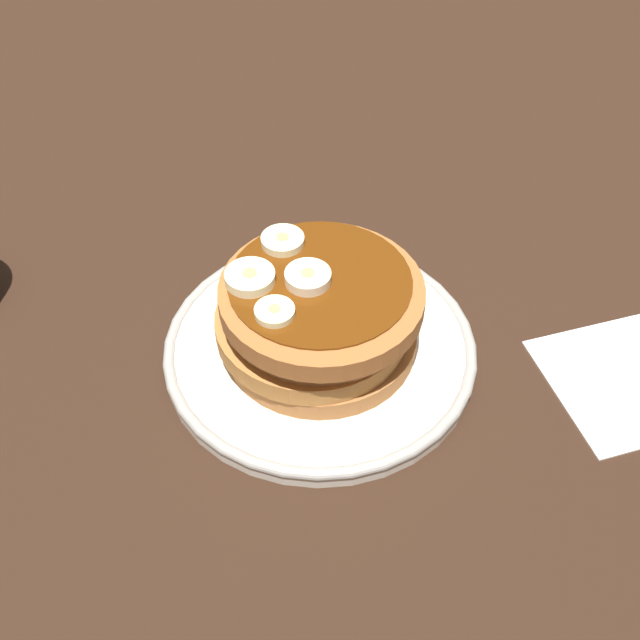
{
  "coord_description": "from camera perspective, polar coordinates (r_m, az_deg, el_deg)",
  "views": [
    {
      "loc": [
        -36.34,
        6.65,
        42.33
      ],
      "look_at": [
        0.0,
        0.0,
        3.76
      ],
      "focal_mm": 42.18,
      "sensor_mm": 36.0,
      "label": 1
    }
  ],
  "objects": [
    {
      "name": "banana_slice_2",
      "position": [
        0.51,
        -5.33,
        3.18
      ],
      "size": [
        3.42,
        3.42,
        0.98
      ],
      "color": "#FDF4BF",
      "rests_on": "pancake_stack"
    },
    {
      "name": "banana_slice_3",
      "position": [
        0.48,
        -3.46,
        0.59
      ],
      "size": [
        2.65,
        2.65,
        0.73
      ],
      "color": "#F1EBB2",
      "rests_on": "pancake_stack"
    },
    {
      "name": "banana_slice_1",
      "position": [
        0.53,
        -2.85,
        5.99
      ],
      "size": [
        3.08,
        3.08,
        0.84
      ],
      "color": "#F6F0B9",
      "rests_on": "pancake_stack"
    },
    {
      "name": "banana_slice_0",
      "position": [
        0.5,
        -0.87,
        2.97
      ],
      "size": [
        3.15,
        3.15,
        1.01
      ],
      "color": "#F7E6C1",
      "rests_on": "pancake_stack"
    },
    {
      "name": "napkin",
      "position": [
        0.59,
        22.21,
        -4.2
      ],
      "size": [
        12.13,
        12.13,
        0.3
      ],
      "primitive_type": "cube",
      "rotation": [
        0.0,
        0.0,
        0.11
      ],
      "color": "white",
      "rests_on": "ground_plane"
    },
    {
      "name": "ground_plane",
      "position": [
        0.57,
        -0.0,
        -3.64
      ],
      "size": [
        140.0,
        140.0,
        3.0
      ],
      "primitive_type": "cube",
      "color": "black"
    },
    {
      "name": "plate",
      "position": [
        0.56,
        -0.0,
        -2.09
      ],
      "size": [
        23.0,
        23.0,
        1.55
      ],
      "color": "silver",
      "rests_on": "ground_plane"
    },
    {
      "name": "pancake_stack",
      "position": [
        0.53,
        -0.34,
        0.32
      ],
      "size": [
        14.69,
        14.28,
        6.39
      ],
      "color": "#A76A38",
      "rests_on": "plate"
    }
  ]
}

